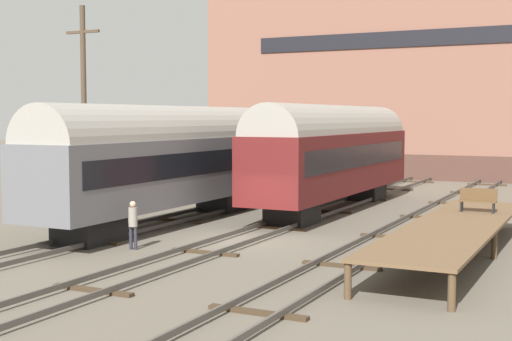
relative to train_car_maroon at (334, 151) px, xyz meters
The scene contains 11 objects.
ground_plane 10.38m from the train_car_maroon, 90.00° to the right, with size 200.00×200.00×0.00m, color #60594C.
track_left 11.48m from the train_car_maroon, 116.64° to the right, with size 2.60×60.00×0.26m.
track_middle 10.34m from the train_car_maroon, 90.00° to the right, with size 2.60×60.00×0.26m.
track_right 11.48m from the train_car_maroon, 63.36° to the right, with size 2.60×60.00×0.26m.
train_car_maroon is the anchor object (origin of this frame).
train_car_grey 9.25m from the train_car_maroon, 122.59° to the right, with size 3.07×16.01×5.23m.
station_platform 12.36m from the train_car_maroon, 50.36° to the right, with size 2.95×14.73×1.06m.
bench 9.91m from the train_car_maroon, 35.62° to the right, with size 1.40×0.40×0.91m.
person_worker 13.79m from the train_car_maroon, 101.42° to the right, with size 0.32×0.32×1.74m.
utility_pole 12.48m from the train_car_maroon, 134.96° to the right, with size 1.80×0.24×9.66m.
warehouse_building 26.77m from the train_car_maroon, 93.37° to the left, with size 33.64×13.99×19.14m.
Camera 1 is at (12.38, -24.05, 4.73)m, focal length 50.00 mm.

